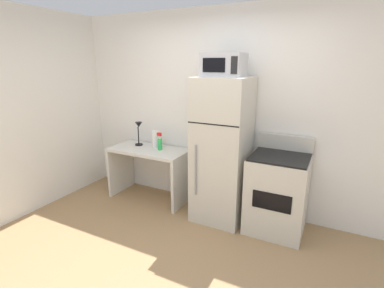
# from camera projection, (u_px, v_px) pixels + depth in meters

# --- Properties ---
(ground_plane) EXTENTS (12.00, 12.00, 0.00)m
(ground_plane) POSITION_uv_depth(u_px,v_px,m) (154.00, 277.00, 2.69)
(ground_plane) COLOR #9E7A51
(wall_back_white) EXTENTS (5.00, 0.10, 2.60)m
(wall_back_white) POSITION_uv_depth(u_px,v_px,m) (224.00, 112.00, 3.79)
(wall_back_white) COLOR white
(wall_back_white) RESTS_ON ground
(desk) EXTENTS (1.12, 0.55, 0.75)m
(desk) POSITION_uv_depth(u_px,v_px,m) (149.00, 164.00, 4.14)
(desk) COLOR silver
(desk) RESTS_ON ground
(desk_lamp) EXTENTS (0.14, 0.12, 0.35)m
(desk_lamp) POSITION_uv_depth(u_px,v_px,m) (139.00, 130.00, 4.17)
(desk_lamp) COLOR black
(desk_lamp) RESTS_ON desk
(spray_bottle) EXTENTS (0.06, 0.06, 0.25)m
(spray_bottle) POSITION_uv_depth(u_px,v_px,m) (160.00, 143.00, 4.00)
(spray_bottle) COLOR green
(spray_bottle) RESTS_ON desk
(paper_towel_roll) EXTENTS (0.11, 0.11, 0.24)m
(paper_towel_roll) POSITION_uv_depth(u_px,v_px,m) (156.00, 139.00, 4.12)
(paper_towel_roll) COLOR white
(paper_towel_roll) RESTS_ON desk
(refrigerator) EXTENTS (0.62, 0.65, 1.77)m
(refrigerator) POSITION_uv_depth(u_px,v_px,m) (222.00, 151.00, 3.52)
(refrigerator) COLOR beige
(refrigerator) RESTS_ON ground
(microwave) EXTENTS (0.46, 0.35, 0.26)m
(microwave) POSITION_uv_depth(u_px,v_px,m) (224.00, 65.00, 3.22)
(microwave) COLOR #B7B7BC
(microwave) RESTS_ON refrigerator
(oven_range) EXTENTS (0.65, 0.61, 1.10)m
(oven_range) POSITION_uv_depth(u_px,v_px,m) (277.00, 193.00, 3.34)
(oven_range) COLOR beige
(oven_range) RESTS_ON ground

